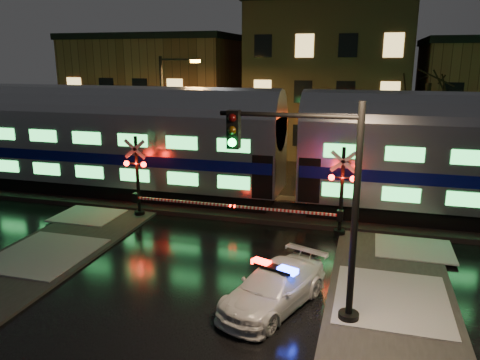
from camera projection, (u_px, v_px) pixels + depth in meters
name	position (u px, v px, depth m)	size (l,w,h in m)	color
ground	(225.00, 246.00, 19.42)	(120.00, 120.00, 0.00)	black
ballast	(254.00, 207.00, 24.05)	(90.00, 4.20, 0.24)	black
sidewalk_right	(395.00, 357.00, 12.12)	(4.00, 20.00, 0.12)	#2D2D2D
building_left	(161.00, 93.00, 42.17)	(14.00, 10.00, 9.00)	brown
building_mid	(330.00, 81.00, 38.40)	(12.00, 11.00, 11.50)	brown
train	(292.00, 147.00, 22.74)	(51.00, 3.12, 5.92)	black
police_car	(274.00, 287.00, 14.54)	(3.28, 4.79, 1.44)	white
crossing_signal_right	(332.00, 200.00, 20.08)	(5.59, 0.65, 3.96)	black
crossing_signal_left	(144.00, 185.00, 22.41)	(5.64, 0.65, 4.00)	black
traffic_light	(318.00, 209.00, 13.16)	(4.19, 0.73, 6.49)	black
streetlight	(167.00, 111.00, 28.39)	(2.57, 0.27, 7.67)	black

